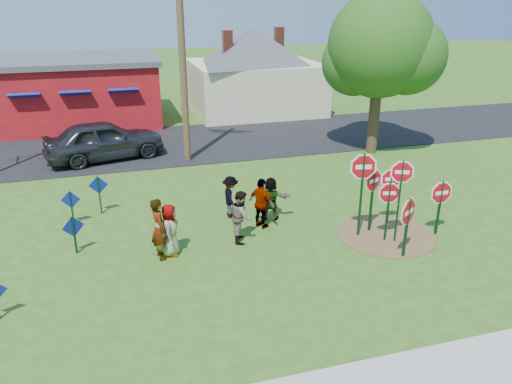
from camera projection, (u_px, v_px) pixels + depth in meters
ground at (245, 239)px, 16.09m from camera, size 120.00×120.00×0.00m
road at (189, 143)px, 26.34m from camera, size 120.00×7.50×0.04m
dirt_patch at (386, 235)px, 16.37m from camera, size 3.20×3.20×0.03m
red_building at (79, 90)px, 29.97m from camera, size 9.40×7.69×3.90m
cream_house at (254, 67)px, 32.48m from camera, size 9.40×9.40×6.50m
stop_sign_a at (389, 198)px, 15.49m from camera, size 0.91×0.23×2.11m
stop_sign_b at (363, 174)px, 15.56m from camera, size 1.13×0.28×2.96m
stop_sign_c at (401, 183)px, 15.22m from camera, size 0.90×0.40×2.84m
stop_sign_d at (391, 183)px, 16.56m from camera, size 0.95×0.22×2.15m
stop_sign_e at (408, 216)px, 14.53m from camera, size 1.00×0.60×2.06m
stop_sign_f at (441, 196)px, 15.96m from camera, size 1.05×0.07×1.99m
stop_sign_g at (373, 186)px, 16.07m from camera, size 0.97×0.41×2.32m
blue_diamond_b at (74, 231)px, 14.97m from camera, size 0.64×0.26×1.23m
blue_diamond_c at (71, 204)px, 16.86m from camera, size 0.63×0.07×1.23m
blue_diamond_d at (99, 190)px, 17.66m from camera, size 0.67×0.06×1.43m
person_a at (170, 230)px, 14.88m from camera, size 0.72×0.91×1.63m
person_b at (159, 229)px, 14.65m from camera, size 0.56×0.76×1.90m
person_c at (242, 216)px, 15.74m from camera, size 0.82×0.95×1.69m
person_d at (231, 197)px, 17.45m from camera, size 0.57×0.98×1.51m
person_e at (262, 204)px, 16.60m from camera, size 0.94×1.08×1.75m
person_f at (271, 199)px, 17.28m from camera, size 1.49×0.93×1.54m
suv at (104, 140)px, 23.43m from camera, size 5.81×3.43×1.85m
utility_pole at (182, 45)px, 21.70m from camera, size 2.29×1.11×10.01m
leafy_tree at (382, 51)px, 23.12m from camera, size 5.35×4.88×7.61m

